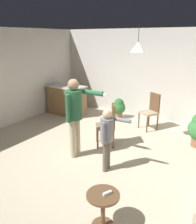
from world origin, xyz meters
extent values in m
plane|color=beige|center=(0.00, 0.00, 0.00)|extent=(7.68, 7.68, 0.00)
cube|color=beige|center=(0.00, 3.20, 1.35)|extent=(6.40, 0.10, 2.70)
cube|color=olive|center=(-2.45, 2.01, 0.45)|extent=(1.20, 0.60, 0.91)
cube|color=beige|center=(-2.45, 2.01, 0.93)|extent=(1.26, 0.66, 0.04)
cylinder|color=brown|center=(1.13, -1.45, 0.51)|extent=(0.44, 0.44, 0.03)
cylinder|color=brown|center=(1.13, -1.45, 0.24)|extent=(0.06, 0.06, 0.49)
cylinder|color=tan|center=(-0.43, 0.00, 0.42)|extent=(0.12, 0.12, 0.84)
cylinder|color=tan|center=(-0.42, -0.17, 0.42)|extent=(0.12, 0.12, 0.84)
cylinder|color=#265938|center=(-0.43, -0.08, 1.14)|extent=(0.33, 0.33, 0.60)
sphere|color=#9E7556|center=(-0.43, -0.08, 1.56)|extent=(0.23, 0.23, 0.23)
cylinder|color=#265938|center=(-0.15, 0.12, 1.39)|extent=(0.57, 0.12, 0.10)
cube|color=white|center=(0.16, 0.13, 1.39)|extent=(0.13, 0.04, 0.04)
cylinder|color=#265938|center=(-0.42, -0.28, 1.11)|extent=(0.10, 0.10, 0.56)
cylinder|color=#60564C|center=(0.42, -0.15, 0.31)|extent=(0.09, 0.09, 0.62)
cylinder|color=#60564C|center=(0.44, -0.27, 0.31)|extent=(0.09, 0.09, 0.62)
cylinder|color=slate|center=(0.43, -0.21, 0.83)|extent=(0.24, 0.24, 0.44)
sphere|color=#D8AD8C|center=(0.43, -0.21, 1.14)|extent=(0.17, 0.17, 0.17)
cylinder|color=slate|center=(0.62, -0.05, 1.02)|extent=(0.42, 0.11, 0.07)
cube|color=white|center=(0.86, -0.03, 1.02)|extent=(0.13, 0.05, 0.04)
cylinder|color=slate|center=(0.44, -0.35, 0.81)|extent=(0.07, 0.07, 0.41)
cylinder|color=brown|center=(0.56, 2.27, 0.23)|extent=(0.04, 0.04, 0.45)
cylinder|color=brown|center=(0.25, 2.45, 0.23)|extent=(0.04, 0.04, 0.45)
cylinder|color=brown|center=(0.39, 1.96, 0.23)|extent=(0.04, 0.04, 0.45)
cylinder|color=brown|center=(0.07, 2.14, 0.23)|extent=(0.04, 0.04, 0.45)
cube|color=tan|center=(0.32, 2.21, 0.47)|extent=(0.57, 0.57, 0.05)
cube|color=brown|center=(0.41, 2.37, 0.75)|extent=(0.35, 0.22, 0.50)
cylinder|color=brown|center=(0.10, 0.65, 0.23)|extent=(0.04, 0.04, 0.45)
cylinder|color=brown|center=(-0.11, 0.94, 0.23)|extent=(0.04, 0.04, 0.45)
cylinder|color=brown|center=(-0.19, 0.44, 0.23)|extent=(0.04, 0.04, 0.45)
cylinder|color=brown|center=(-0.40, 0.73, 0.23)|extent=(0.04, 0.04, 0.45)
cube|color=#7F664C|center=(-0.15, 0.69, 0.47)|extent=(0.59, 0.59, 0.05)
cube|color=brown|center=(0.00, 0.80, 0.75)|extent=(0.26, 0.33, 0.50)
cylinder|color=brown|center=(-0.81, 2.60, 0.09)|extent=(0.24, 0.24, 0.19)
sphere|color=#2D6B33|center=(-0.81, 2.60, 0.33)|extent=(0.41, 0.41, 0.41)
sphere|color=#2D6B33|center=(-0.81, 2.60, 0.48)|extent=(0.31, 0.31, 0.31)
cube|color=white|center=(1.18, -1.42, 0.54)|extent=(0.09, 0.13, 0.04)
cone|color=silver|center=(0.40, 1.09, 2.25)|extent=(0.32, 0.32, 0.20)
cylinder|color=black|center=(0.40, 1.09, 2.52)|extent=(0.01, 0.01, 0.36)
camera|label=1|loc=(2.45, -3.59, 2.46)|focal=37.19mm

